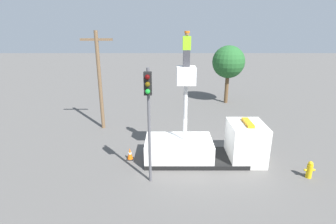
{
  "coord_description": "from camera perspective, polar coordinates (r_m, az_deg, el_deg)",
  "views": [
    {
      "loc": [
        -1.56,
        -13.4,
        7.35
      ],
      "look_at": [
        -1.53,
        -1.06,
        3.24
      ],
      "focal_mm": 28.0,
      "sensor_mm": 36.0,
      "label": 1
    }
  ],
  "objects": [
    {
      "name": "utility_pole",
      "position": [
        19.32,
        -14.85,
        7.26
      ],
      "size": [
        2.2,
        0.26,
        7.02
      ],
      "color": "brown",
      "rests_on": "ground"
    },
    {
      "name": "bucket_truck",
      "position": [
        15.04,
        8.47,
        -7.15
      ],
      "size": [
        6.62,
        2.36,
        5.33
      ],
      "color": "black",
      "rests_on": "ground"
    },
    {
      "name": "traffic_cone_rear",
      "position": [
        15.36,
        -8.42,
        -9.03
      ],
      "size": [
        0.41,
        0.41,
        0.69
      ],
      "color": "black",
      "rests_on": "ground"
    },
    {
      "name": "ground_plane",
      "position": [
        15.37,
        5.78,
        -10.28
      ],
      "size": [
        120.0,
        120.0,
        0.0
      ],
      "primitive_type": "plane",
      "color": "#565451"
    },
    {
      "name": "traffic_light_pole",
      "position": [
        11.68,
        -4.42,
        1.49
      ],
      "size": [
        0.34,
        0.57,
        5.61
      ],
      "color": "#515156",
      "rests_on": "ground"
    },
    {
      "name": "fire_hydrant",
      "position": [
        15.24,
        28.3,
        -10.97
      ],
      "size": [
        0.53,
        0.29,
        0.91
      ],
      "color": "gold",
      "rests_on": "ground"
    },
    {
      "name": "tree_left_bg",
      "position": [
        25.98,
        12.87,
        10.53
      ],
      "size": [
        3.08,
        3.08,
        5.56
      ],
      "color": "brown",
      "rests_on": "ground"
    },
    {
      "name": "worker",
      "position": [
        13.49,
        3.94,
        13.51
      ],
      "size": [
        0.4,
        0.26,
        1.75
      ],
      "color": "#38383D",
      "rests_on": "bucket_truck"
    }
  ]
}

